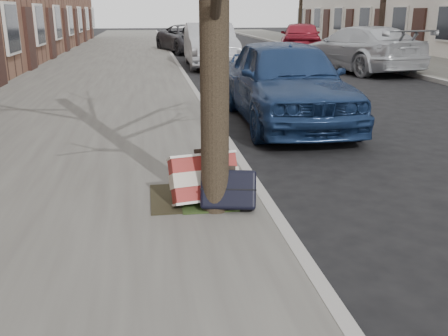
{
  "coord_description": "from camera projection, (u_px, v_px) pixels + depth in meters",
  "views": [
    {
      "loc": [
        -2.4,
        -3.64,
        1.97
      ],
      "look_at": [
        -1.72,
        0.8,
        0.55
      ],
      "focal_mm": 40.0,
      "sensor_mm": 36.0,
      "label": 1
    }
  ],
  "objects": [
    {
      "name": "car_near_back",
      "position": [
        189.0,
        39.0,
        24.41
      ],
      "size": [
        3.35,
        5.26,
        1.35
      ],
      "primitive_type": "imported",
      "rotation": [
        0.0,
        0.0,
        0.24
      ],
      "color": "#36363B",
      "rests_on": "ground"
    },
    {
      "name": "car_far_back",
      "position": [
        300.0,
        38.0,
        23.32
      ],
      "size": [
        2.95,
        4.86,
        1.55
      ],
      "primitive_type": "imported",
      "rotation": [
        0.0,
        0.0,
        2.88
      ],
      "color": "maroon",
      "rests_on": "ground"
    },
    {
      "name": "near_sidewalk",
      "position": [
        110.0,
        67.0,
        17.95
      ],
      "size": [
        5.0,
        70.0,
        0.12
      ],
      "primitive_type": "cube",
      "color": "#67655E",
      "rests_on": "ground"
    },
    {
      "name": "dirt_patch",
      "position": [
        192.0,
        197.0,
        5.17
      ],
      "size": [
        0.85,
        0.85,
        0.02
      ],
      "primitive_type": "cube",
      "color": "black",
      "rests_on": "near_sidewalk"
    },
    {
      "name": "suitcase_red",
      "position": [
        204.0,
        179.0,
        4.96
      ],
      "size": [
        0.72,
        0.49,
        0.51
      ],
      "primitive_type": "cube",
      "rotation": [
        -0.42,
        0.0,
        0.2
      ],
      "color": "maroon",
      "rests_on": "near_sidewalk"
    },
    {
      "name": "ground",
      "position": [
        432.0,
        246.0,
        4.37
      ],
      "size": [
        120.0,
        120.0,
        0.0
      ],
      "primitive_type": "plane",
      "color": "black",
      "rests_on": "ground"
    },
    {
      "name": "far_sidewalk",
      "position": [
        408.0,
        62.0,
        19.62
      ],
      "size": [
        4.0,
        70.0,
        0.12
      ],
      "primitive_type": "cube",
      "color": "slate",
      "rests_on": "ground"
    },
    {
      "name": "car_near_front",
      "position": [
        286.0,
        81.0,
        8.97
      ],
      "size": [
        1.87,
        4.52,
        1.53
      ],
      "primitive_type": "imported",
      "rotation": [
        0.0,
        0.0,
        -0.02
      ],
      "color": "navy",
      "rests_on": "ground"
    },
    {
      "name": "car_far_front",
      "position": [
        359.0,
        49.0,
        16.8
      ],
      "size": [
        3.21,
        5.53,
        1.51
      ],
      "primitive_type": "imported",
      "rotation": [
        0.0,
        0.0,
        3.36
      ],
      "color": "#B1B4B9",
      "rests_on": "ground"
    },
    {
      "name": "car_near_mid",
      "position": [
        210.0,
        45.0,
        18.24
      ],
      "size": [
        1.72,
        4.76,
        1.56
      ],
      "primitive_type": "imported",
      "rotation": [
        0.0,
        0.0,
        -0.02
      ],
      "color": "#A9ABB1",
      "rests_on": "ground"
    },
    {
      "name": "tree_far_c",
      "position": [
        301.0,
        5.0,
        30.78
      ],
      "size": [
        0.22,
        0.22,
        4.46
      ],
      "primitive_type": "cylinder",
      "color": "black",
      "rests_on": "far_sidewalk"
    },
    {
      "name": "suitcase_navy",
      "position": [
        228.0,
        189.0,
        4.81
      ],
      "size": [
        0.58,
        0.41,
        0.42
      ],
      "primitive_type": "cube",
      "rotation": [
        -0.42,
        0.0,
        -0.2
      ],
      "color": "black",
      "rests_on": "near_sidewalk"
    }
  ]
}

